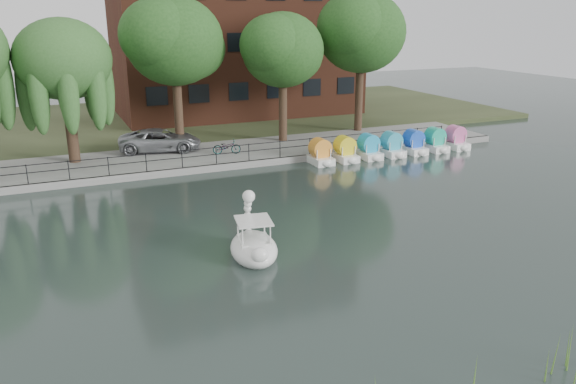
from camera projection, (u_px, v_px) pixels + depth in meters
ground_plane at (318, 256)px, 21.08m from camera, size 120.00×120.00×0.00m
promenade at (204, 156)px, 35.00m from camera, size 40.00×6.00×0.40m
kerb at (218, 168)px, 32.42m from camera, size 40.00×0.25×0.40m
land_strip at (160, 120)px, 47.23m from camera, size 60.00×22.00×0.36m
railing at (216, 151)px, 32.31m from camera, size 32.00×0.05×1.00m
apartment_building at (236, 5)px, 47.09m from camera, size 20.00×10.07×18.00m
willow_mid at (63, 60)px, 31.18m from camera, size 5.32×5.32×8.15m
broadleaf_center at (174, 42)px, 34.28m from camera, size 6.00×6.00×9.25m
broadleaf_right at (283, 51)px, 36.71m from camera, size 5.40×5.40×8.32m
broadleaf_far at (361, 33)px, 39.75m from camera, size 6.30×6.30×9.71m
minivan at (160, 139)px, 35.25m from camera, size 3.91×6.25×1.61m
bicycle at (227, 146)px, 34.61m from camera, size 0.96×1.81×1.00m
swan_boat at (253, 243)px, 20.93m from camera, size 2.18×3.01×2.33m
pedal_boat_row at (392, 146)px, 35.86m from camera, size 11.35×1.70×1.40m
reed_bank at (572, 370)px, 13.36m from camera, size 24.00×2.40×1.20m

